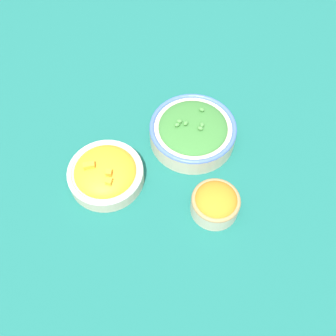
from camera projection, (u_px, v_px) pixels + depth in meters
ground_plane at (168, 174)px, 0.93m from camera, size 3.00×3.00×0.00m
bowl_squash at (106, 173)px, 0.90m from camera, size 0.18×0.18×0.08m
bowl_carrots at (215, 202)px, 0.85m from camera, size 0.11×0.11×0.07m
bowl_broccoli at (193, 131)px, 0.96m from camera, size 0.22×0.22×0.08m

